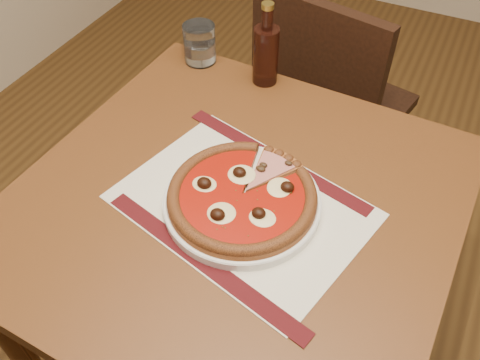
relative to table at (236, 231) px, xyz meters
name	(u,v)px	position (x,y,z in m)	size (l,w,h in m)	color
table	(236,231)	(0.00, 0.00, 0.00)	(0.84, 0.84, 0.75)	brown
chair_far	(326,101)	(-0.03, 0.69, -0.16)	(0.48, 0.48, 0.85)	black
placemat	(242,206)	(0.02, -0.01, 0.10)	(0.44, 0.31, 0.00)	white
plate	(242,202)	(0.02, -0.01, 0.11)	(0.29, 0.29, 0.02)	white
pizza	(242,195)	(0.02, -0.01, 0.13)	(0.27, 0.27, 0.04)	#AE5B2A
ham_slice	(273,174)	(0.05, 0.06, 0.13)	(0.09, 0.13, 0.02)	#AE5B2A
water_glass	(200,44)	(-0.28, 0.37, 0.15)	(0.08, 0.08, 0.10)	white
bottle	(266,53)	(-0.10, 0.37, 0.18)	(0.06, 0.06, 0.20)	#34130D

